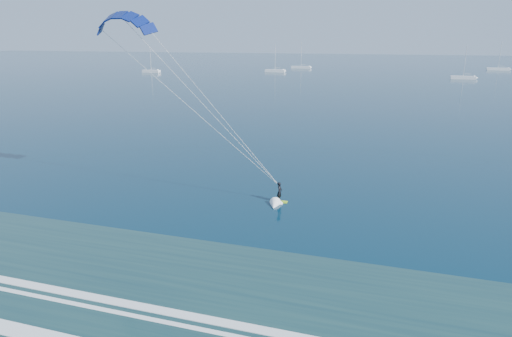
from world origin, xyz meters
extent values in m
cube|color=#1E423F|center=(0.00, 8.00, 0.01)|extent=(600.00, 22.00, 0.03)
cube|color=white|center=(0.00, 9.50, 0.04)|extent=(600.00, 0.70, 0.07)
cube|color=#A8DB19|center=(1.19, 29.21, 0.04)|extent=(1.53, 0.49, 0.09)
imported|color=black|center=(1.19, 29.21, 1.03)|extent=(0.52, 0.73, 1.88)
cone|color=white|center=(1.04, 27.91, 0.08)|extent=(1.31, 1.74, 1.10)
cube|color=white|center=(-97.34, 175.27, 0.60)|extent=(8.27, 2.40, 1.20)
cylinder|color=silver|center=(-97.34, 175.27, 6.26)|extent=(0.18, 0.18, 10.11)
cylinder|color=silver|center=(-96.14, 175.27, 2.00)|extent=(2.60, 0.12, 0.12)
cube|color=white|center=(-44.59, 194.71, 0.60)|extent=(9.21, 2.40, 1.20)
cylinder|color=silver|center=(-44.59, 194.71, 6.89)|extent=(0.18, 0.18, 11.38)
cylinder|color=silver|center=(-43.39, 194.71, 2.00)|extent=(2.60, 0.12, 0.12)
cube|color=white|center=(-38.87, 224.27, 0.60)|extent=(9.98, 2.40, 1.20)
cylinder|color=silver|center=(-38.87, 224.27, 7.24)|extent=(0.18, 0.18, 12.08)
cylinder|color=silver|center=(-37.67, 224.27, 2.00)|extent=(2.60, 0.12, 0.12)
cube|color=white|center=(33.33, 180.96, 0.60)|extent=(8.92, 2.40, 1.20)
cylinder|color=silver|center=(33.33, 180.96, 6.77)|extent=(0.18, 0.18, 11.15)
cylinder|color=silver|center=(34.53, 180.96, 2.00)|extent=(2.60, 0.12, 0.12)
cube|color=white|center=(55.11, 239.73, 0.60)|extent=(10.30, 2.40, 1.20)
cylinder|color=silver|center=(55.11, 239.73, 7.49)|extent=(0.18, 0.18, 12.59)
cylinder|color=silver|center=(56.31, 239.73, 2.00)|extent=(2.60, 0.12, 0.12)
camera|label=1|loc=(11.52, -10.72, 15.16)|focal=32.00mm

